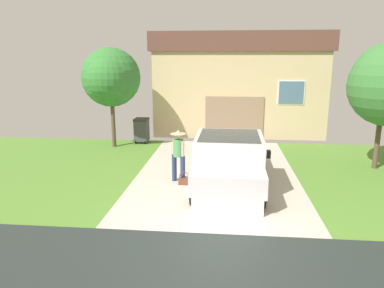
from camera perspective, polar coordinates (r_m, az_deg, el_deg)
name	(u,v)px	position (r m, az deg, el deg)	size (l,w,h in m)	color
ground	(205,286)	(6.55, 2.15, -21.50)	(29.20, 18.60, 0.18)	#BDB4A4
pickup_truck	(229,163)	(10.73, 5.83, -3.01)	(2.09, 5.06, 1.60)	silver
person_with_hat	(178,152)	(11.01, -2.18, -1.35)	(0.48, 0.48, 1.65)	navy
handbag	(184,181)	(10.99, -1.20, -5.84)	(0.36, 0.16, 0.40)	brown
house_with_garage	(238,82)	(19.95, 7.24, 9.72)	(8.51, 6.25, 4.97)	#D1B888
neighbor_tree	(110,78)	(15.81, -12.82, 10.20)	(2.49, 2.66, 4.21)	brown
wheeled_trash_bin	(142,130)	(16.52, -7.98, 2.28)	(0.60, 0.72, 1.12)	#424247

